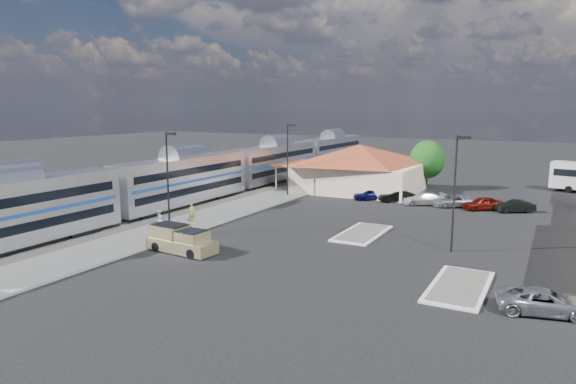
% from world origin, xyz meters
% --- Properties ---
extents(ground, '(280.00, 280.00, 0.00)m').
position_xyz_m(ground, '(0.00, 0.00, 0.00)').
color(ground, black).
rests_on(ground, ground).
extents(railbed, '(16.00, 100.00, 0.12)m').
position_xyz_m(railbed, '(-21.00, 8.00, 0.06)').
color(railbed, '#4C4944').
rests_on(railbed, ground).
extents(platform, '(5.50, 92.00, 0.18)m').
position_xyz_m(platform, '(-12.00, 6.00, 0.09)').
color(platform, gray).
rests_on(platform, ground).
extents(passenger_train, '(3.00, 104.00, 5.55)m').
position_xyz_m(passenger_train, '(-18.00, 4.65, 2.87)').
color(passenger_train, silver).
rests_on(passenger_train, ground).
extents(freight_cars, '(2.80, 46.00, 4.00)m').
position_xyz_m(freight_cars, '(-24.00, 10.10, 1.93)').
color(freight_cars, black).
rests_on(freight_cars, ground).
extents(station_depot, '(18.35, 12.24, 6.20)m').
position_xyz_m(station_depot, '(-4.56, 24.00, 3.13)').
color(station_depot, beige).
rests_on(station_depot, ground).
extents(traffic_island_south, '(3.30, 7.50, 0.21)m').
position_xyz_m(traffic_island_south, '(4.00, 2.00, 0.10)').
color(traffic_island_south, silver).
rests_on(traffic_island_south, ground).
extents(traffic_island_north, '(3.30, 7.50, 0.21)m').
position_xyz_m(traffic_island_north, '(14.00, -8.00, 0.10)').
color(traffic_island_north, silver).
rests_on(traffic_island_north, ground).
extents(lamp_plat_s, '(1.08, 0.25, 9.00)m').
position_xyz_m(lamp_plat_s, '(-10.90, -6.00, 5.34)').
color(lamp_plat_s, black).
rests_on(lamp_plat_s, ground).
extents(lamp_plat_n, '(1.08, 0.25, 9.00)m').
position_xyz_m(lamp_plat_n, '(-10.90, 16.00, 5.34)').
color(lamp_plat_n, black).
rests_on(lamp_plat_n, ground).
extents(lamp_lot, '(1.08, 0.25, 9.00)m').
position_xyz_m(lamp_lot, '(12.10, 0.00, 5.34)').
color(lamp_lot, black).
rests_on(lamp_lot, ground).
extents(tree_depot, '(4.71, 4.71, 6.63)m').
position_xyz_m(tree_depot, '(3.00, 30.00, 4.02)').
color(tree_depot, '#382314').
rests_on(tree_depot, ground).
extents(pickup_truck, '(5.87, 2.53, 1.98)m').
position_xyz_m(pickup_truck, '(-6.36, -9.94, 0.94)').
color(pickup_truck, tan).
rests_on(pickup_truck, ground).
extents(suv, '(5.30, 3.29, 1.37)m').
position_xyz_m(suv, '(18.78, -10.01, 0.68)').
color(suv, '#ACB0B4').
rests_on(suv, ground).
extents(person_a, '(0.63, 0.77, 1.83)m').
position_xyz_m(person_a, '(-11.92, -1.73, 1.09)').
color(person_a, '#ACB338').
rests_on(person_a, platform).
extents(person_b, '(0.77, 0.94, 1.82)m').
position_xyz_m(person_b, '(-12.40, -5.81, 1.09)').
color(person_b, white).
rests_on(person_b, platform).
extents(parked_car_a, '(4.25, 3.39, 1.36)m').
position_xyz_m(parked_car_a, '(-0.96, 18.28, 0.68)').
color(parked_car_a, '#0C0C3E').
rests_on(parked_car_a, ground).
extents(parked_car_b, '(4.37, 3.50, 1.39)m').
position_xyz_m(parked_car_b, '(2.24, 18.58, 0.70)').
color(parked_car_b, black).
rests_on(parked_car_b, ground).
extents(parked_car_c, '(5.13, 4.12, 1.39)m').
position_xyz_m(parked_car_c, '(5.44, 18.28, 0.70)').
color(parked_car_c, silver).
rests_on(parked_car_c, ground).
extents(parked_car_d, '(5.16, 4.32, 1.31)m').
position_xyz_m(parked_car_d, '(8.64, 18.58, 0.66)').
color(parked_car_d, '#9B9EA4').
rests_on(parked_car_d, ground).
extents(parked_car_e, '(4.49, 3.91, 1.46)m').
position_xyz_m(parked_car_e, '(11.84, 18.28, 0.73)').
color(parked_car_e, maroon).
rests_on(parked_car_e, ground).
extents(parked_car_f, '(4.21, 3.25, 1.33)m').
position_xyz_m(parked_car_f, '(15.04, 18.58, 0.67)').
color(parked_car_f, black).
rests_on(parked_car_f, ground).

